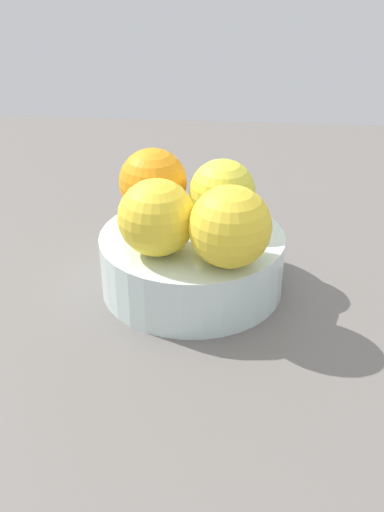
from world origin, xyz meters
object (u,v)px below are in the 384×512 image
(orange_in_bowl_1, at_px, (157,218))
(fruit_bowl, at_px, (192,262))
(orange_in_bowl_0, at_px, (153,182))
(orange_in_bowl_2, at_px, (222,192))
(orange_in_bowl_3, at_px, (230,227))

(orange_in_bowl_1, bearing_deg, fruit_bowl, 141.31)
(orange_in_bowl_0, height_order, orange_in_bowl_1, orange_in_bowl_1)
(orange_in_bowl_2, height_order, orange_in_bowl_3, orange_in_bowl_3)
(fruit_bowl, distance_m, orange_in_bowl_0, 0.09)
(orange_in_bowl_0, distance_m, orange_in_bowl_2, 0.07)
(orange_in_bowl_2, bearing_deg, orange_in_bowl_0, -101.41)
(orange_in_bowl_1, relative_size, orange_in_bowl_2, 1.08)
(orange_in_bowl_1, relative_size, orange_in_bowl_3, 0.97)
(orange_in_bowl_2, relative_size, orange_in_bowl_3, 0.90)
(fruit_bowl, bearing_deg, orange_in_bowl_2, 138.61)
(fruit_bowl, bearing_deg, orange_in_bowl_0, -136.08)
(orange_in_bowl_1, xyz_separation_m, orange_in_bowl_2, (-0.07, 0.06, -0.00))
(orange_in_bowl_0, xyz_separation_m, orange_in_bowl_1, (0.08, 0.02, 0.00))
(fruit_bowl, xyz_separation_m, orange_in_bowl_2, (-0.03, 0.03, 0.06))
(fruit_bowl, distance_m, orange_in_bowl_2, 0.08)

